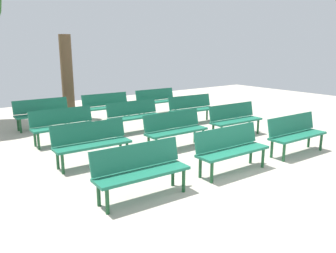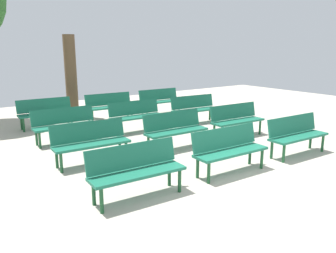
{
  "view_description": "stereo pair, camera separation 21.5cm",
  "coord_description": "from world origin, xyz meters",
  "px_view_note": "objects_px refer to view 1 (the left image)",
  "views": [
    {
      "loc": [
        -4.8,
        -2.73,
        2.43
      ],
      "look_at": [
        0.0,
        3.56,
        0.55
      ],
      "focal_mm": 36.39,
      "sensor_mm": 36.0,
      "label": 1
    },
    {
      "loc": [
        -4.63,
        -2.85,
        2.43
      ],
      "look_at": [
        0.0,
        3.56,
        0.55
      ],
      "focal_mm": 36.39,
      "sensor_mm": 36.0,
      "label": 2
    }
  ],
  "objects_px": {
    "bench_r1_c0": "(92,141)",
    "bench_r3_c1": "(107,105)",
    "bench_r0_c0": "(140,168)",
    "bench_r0_c1": "(231,147)",
    "bench_r3_c0": "(42,112)",
    "bench_r1_c2": "(235,118)",
    "bench_r3_c2": "(157,99)",
    "tree_1": "(67,77)",
    "bench_r2_c2": "(192,107)",
    "bench_r2_c0": "(63,124)",
    "bench_r0_c2": "(295,132)",
    "bench_r1_c1": "(175,128)",
    "bench_r2_c1": "(134,114)"
  },
  "relations": [
    {
      "from": "bench_r0_c1",
      "to": "bench_r0_c2",
      "type": "bearing_deg",
      "value": -0.52
    },
    {
      "from": "bench_r2_c1",
      "to": "bench_r3_c1",
      "type": "height_order",
      "value": "same"
    },
    {
      "from": "bench_r0_c1",
      "to": "bench_r2_c1",
      "type": "distance_m",
      "value": 3.93
    },
    {
      "from": "bench_r2_c0",
      "to": "tree_1",
      "type": "bearing_deg",
      "value": 68.09
    },
    {
      "from": "bench_r1_c1",
      "to": "bench_r3_c0",
      "type": "distance_m",
      "value": 4.43
    },
    {
      "from": "bench_r1_c0",
      "to": "bench_r2_c1",
      "type": "relative_size",
      "value": 1.01
    },
    {
      "from": "bench_r2_c2",
      "to": "bench_r3_c0",
      "type": "bearing_deg",
      "value": 156.36
    },
    {
      "from": "bench_r2_c0",
      "to": "bench_r3_c1",
      "type": "distance_m",
      "value": 2.85
    },
    {
      "from": "bench_r0_c1",
      "to": "bench_r3_c0",
      "type": "height_order",
      "value": "same"
    },
    {
      "from": "bench_r2_c0",
      "to": "bench_r3_c0",
      "type": "bearing_deg",
      "value": 89.38
    },
    {
      "from": "bench_r1_c0",
      "to": "bench_r3_c2",
      "type": "height_order",
      "value": "same"
    },
    {
      "from": "bench_r1_c1",
      "to": "tree_1",
      "type": "height_order",
      "value": "tree_1"
    },
    {
      "from": "bench_r0_c1",
      "to": "bench_r2_c0",
      "type": "relative_size",
      "value": 1.0
    },
    {
      "from": "bench_r1_c0",
      "to": "bench_r1_c1",
      "type": "height_order",
      "value": "same"
    },
    {
      "from": "bench_r0_c0",
      "to": "bench_r3_c2",
      "type": "bearing_deg",
      "value": 55.5
    },
    {
      "from": "bench_r3_c0",
      "to": "tree_1",
      "type": "height_order",
      "value": "tree_1"
    },
    {
      "from": "bench_r0_c0",
      "to": "bench_r1_c0",
      "type": "bearing_deg",
      "value": 90.97
    },
    {
      "from": "bench_r0_c1",
      "to": "bench_r2_c1",
      "type": "relative_size",
      "value": 1.0
    },
    {
      "from": "bench_r1_c1",
      "to": "bench_r1_c2",
      "type": "distance_m",
      "value": 2.04
    },
    {
      "from": "bench_r0_c2",
      "to": "bench_r1_c1",
      "type": "bearing_deg",
      "value": 136.61
    },
    {
      "from": "bench_r0_c0",
      "to": "bench_r3_c1",
      "type": "bearing_deg",
      "value": 70.66
    },
    {
      "from": "bench_r1_c2",
      "to": "bench_r2_c0",
      "type": "distance_m",
      "value": 4.55
    },
    {
      "from": "bench_r0_c0",
      "to": "bench_r1_c2",
      "type": "distance_m",
      "value": 4.55
    },
    {
      "from": "bench_r1_c2",
      "to": "bench_r3_c0",
      "type": "height_order",
      "value": "same"
    },
    {
      "from": "bench_r3_c2",
      "to": "tree_1",
      "type": "height_order",
      "value": "tree_1"
    },
    {
      "from": "bench_r0_c1",
      "to": "bench_r1_c0",
      "type": "bearing_deg",
      "value": 135.79
    },
    {
      "from": "bench_r2_c1",
      "to": "bench_r3_c2",
      "type": "xyz_separation_m",
      "value": [
        2.13,
        1.86,
        0.0
      ]
    },
    {
      "from": "bench_r1_c0",
      "to": "bench_r3_c2",
      "type": "bearing_deg",
      "value": 43.75
    },
    {
      "from": "tree_1",
      "to": "bench_r2_c1",
      "type": "bearing_deg",
      "value": -76.72
    },
    {
      "from": "bench_r2_c0",
      "to": "bench_r3_c0",
      "type": "xyz_separation_m",
      "value": [
        0.09,
        1.93,
        0.0
      ]
    },
    {
      "from": "bench_r1_c0",
      "to": "bench_r2_c0",
      "type": "xyz_separation_m",
      "value": [
        0.12,
        1.93,
        0.0
      ]
    },
    {
      "from": "bench_r0_c2",
      "to": "bench_r2_c0",
      "type": "height_order",
      "value": "same"
    },
    {
      "from": "bench_r3_c1",
      "to": "tree_1",
      "type": "height_order",
      "value": "tree_1"
    },
    {
      "from": "bench_r3_c2",
      "to": "bench_r2_c0",
      "type": "bearing_deg",
      "value": -155.03
    },
    {
      "from": "bench_r2_c2",
      "to": "tree_1",
      "type": "relative_size",
      "value": 0.58
    },
    {
      "from": "bench_r1_c1",
      "to": "bench_r1_c0",
      "type": "bearing_deg",
      "value": 177.19
    },
    {
      "from": "bench_r0_c0",
      "to": "bench_r0_c2",
      "type": "relative_size",
      "value": 1.0
    },
    {
      "from": "bench_r1_c0",
      "to": "bench_r0_c1",
      "type": "bearing_deg",
      "value": -43.29
    },
    {
      "from": "bench_r1_c2",
      "to": "bench_r3_c2",
      "type": "relative_size",
      "value": 1.0
    },
    {
      "from": "bench_r0_c2",
      "to": "tree_1",
      "type": "distance_m",
      "value": 7.61
    },
    {
      "from": "bench_r2_c1",
      "to": "bench_r3_c0",
      "type": "height_order",
      "value": "same"
    },
    {
      "from": "bench_r0_c1",
      "to": "bench_r3_c1",
      "type": "bearing_deg",
      "value": 88.84
    },
    {
      "from": "bench_r1_c0",
      "to": "bench_r3_c1",
      "type": "distance_m",
      "value": 4.42
    },
    {
      "from": "bench_r2_c0",
      "to": "tree_1",
      "type": "height_order",
      "value": "tree_1"
    },
    {
      "from": "bench_r1_c1",
      "to": "bench_r3_c0",
      "type": "relative_size",
      "value": 1.0
    },
    {
      "from": "bench_r1_c2",
      "to": "bench_r1_c1",
      "type": "bearing_deg",
      "value": -179.29
    },
    {
      "from": "bench_r1_c2",
      "to": "bench_r3_c2",
      "type": "xyz_separation_m",
      "value": [
        0.2,
        3.96,
        0.0
      ]
    },
    {
      "from": "bench_r0_c0",
      "to": "bench_r2_c2",
      "type": "distance_m",
      "value": 5.7
    },
    {
      "from": "bench_r2_c1",
      "to": "bench_r2_c2",
      "type": "height_order",
      "value": "same"
    },
    {
      "from": "bench_r1_c2",
      "to": "bench_r3_c2",
      "type": "height_order",
      "value": "same"
    }
  ]
}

